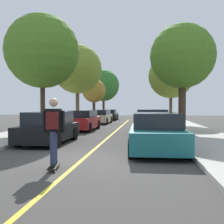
% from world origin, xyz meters
% --- Properties ---
extents(ground, '(80.00, 80.00, 0.00)m').
position_xyz_m(ground, '(0.00, 0.00, 0.00)').
color(ground, '#3D3A38').
extents(center_line, '(0.12, 39.20, 0.01)m').
position_xyz_m(center_line, '(0.00, 4.00, 0.00)').
color(center_line, gold).
rests_on(center_line, ground).
extents(parked_car_left_nearest, '(1.85, 4.03, 1.42)m').
position_xyz_m(parked_car_left_nearest, '(-2.36, 3.35, 0.70)').
color(parked_car_left_nearest, black).
rests_on(parked_car_left_nearest, ground).
extents(parked_car_left_near, '(1.86, 4.38, 1.37)m').
position_xyz_m(parked_car_left_near, '(-2.36, 9.83, 0.67)').
color(parked_car_left_near, maroon).
rests_on(parked_car_left_near, ground).
extents(parked_car_left_far, '(1.97, 4.28, 1.32)m').
position_xyz_m(parked_car_left_far, '(-2.36, 16.94, 0.66)').
color(parked_car_left_far, '#BCAD89').
rests_on(parked_car_left_far, ground).
extents(parked_car_left_farthest, '(2.02, 4.15, 1.27)m').
position_xyz_m(parked_car_left_farthest, '(-2.36, 23.27, 0.63)').
color(parked_car_left_farthest, black).
rests_on(parked_car_left_farthest, ground).
extents(parked_car_right_nearest, '(2.05, 4.53, 1.42)m').
position_xyz_m(parked_car_right_nearest, '(2.36, 1.91, 0.70)').
color(parked_car_right_nearest, '#196066').
rests_on(parked_car_right_nearest, ground).
extents(parked_car_right_near, '(1.98, 4.55, 1.48)m').
position_xyz_m(parked_car_right_near, '(2.36, 7.65, 0.73)').
color(parked_car_right_near, black).
rests_on(parked_car_right_near, ground).
extents(street_tree_left_nearest, '(4.40, 4.40, 7.01)m').
position_xyz_m(street_tree_left_nearest, '(-4.14, 7.02, 4.94)').
color(street_tree_left_nearest, '#3D2D1E').
rests_on(street_tree_left_nearest, sidewalk_left).
extents(street_tree_left_near, '(4.45, 4.45, 7.12)m').
position_xyz_m(street_tree_left_near, '(-4.14, 15.17, 5.02)').
color(street_tree_left_near, brown).
rests_on(street_tree_left_near, sidewalk_left).
extents(street_tree_left_far, '(2.84, 2.84, 4.82)m').
position_xyz_m(street_tree_left_far, '(-4.14, 22.91, 3.51)').
color(street_tree_left_far, '#3D2D1E').
rests_on(street_tree_left_far, sidewalk_left).
extents(street_tree_left_farthest, '(4.66, 4.66, 6.93)m').
position_xyz_m(street_tree_left_farthest, '(-4.14, 30.31, 4.73)').
color(street_tree_left_farthest, '#3D2D1E').
rests_on(street_tree_left_farthest, sidewalk_left).
extents(street_tree_right_nearest, '(3.84, 3.84, 6.43)m').
position_xyz_m(street_tree_right_nearest, '(4.14, 8.00, 4.62)').
color(street_tree_right_nearest, '#3D2D1E').
rests_on(street_tree_right_nearest, sidewalk_right).
extents(street_tree_right_near, '(3.82, 3.82, 6.02)m').
position_xyz_m(street_tree_right_near, '(4.14, 14.84, 4.24)').
color(street_tree_right_near, '#4C3823').
rests_on(street_tree_right_near, sidewalk_right).
extents(skateboard, '(0.37, 0.87, 0.10)m').
position_xyz_m(skateboard, '(-0.46, -1.36, 0.09)').
color(skateboard, black).
rests_on(skateboard, ground).
extents(skateboarder, '(0.59, 0.71, 1.78)m').
position_xyz_m(skateboarder, '(-0.45, -1.39, 1.12)').
color(skateboarder, black).
rests_on(skateboarder, skateboard).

